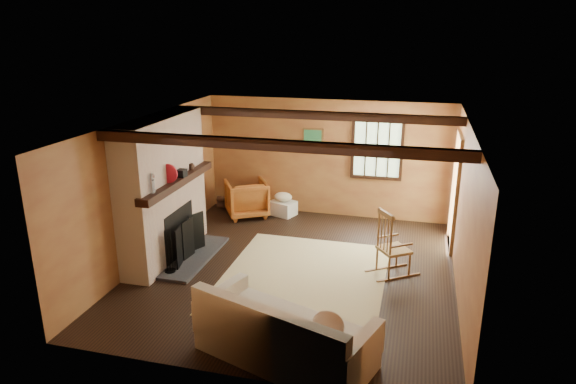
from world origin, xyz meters
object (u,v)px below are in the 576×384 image
(sofa, at_px, (283,338))
(armchair, at_px, (247,198))
(fireplace, at_px, (165,195))
(rocking_chair, at_px, (392,248))
(laundry_basket, at_px, (283,208))

(sofa, distance_m, armchair, 4.97)
(fireplace, distance_m, rocking_chair, 3.80)
(sofa, xyz_separation_m, armchair, (-2.02, 4.55, 0.07))
(rocking_chair, xyz_separation_m, sofa, (-1.07, -2.59, -0.15))
(rocking_chair, xyz_separation_m, armchair, (-3.09, 1.96, -0.08))
(fireplace, xyz_separation_m, rocking_chair, (3.74, 0.26, -0.65))
(laundry_basket, distance_m, armchair, 0.79)
(rocking_chair, height_order, armchair, rocking_chair)
(sofa, relative_size, laundry_basket, 4.56)
(laundry_basket, xyz_separation_m, armchair, (-0.72, -0.23, 0.23))
(sofa, xyz_separation_m, laundry_basket, (-1.29, 4.77, -0.15))
(armchair, bearing_deg, rocking_chair, 116.81)
(fireplace, height_order, rocking_chair, fireplace)
(rocking_chair, distance_m, sofa, 2.80)
(fireplace, relative_size, sofa, 1.05)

